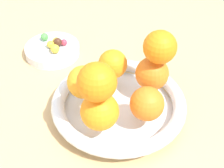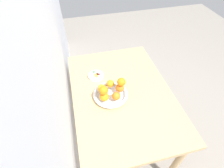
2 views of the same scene
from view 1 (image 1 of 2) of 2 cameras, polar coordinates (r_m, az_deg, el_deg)
dining_table at (r=0.80m, az=6.68°, el=-6.06°), size 1.10×0.76×0.74m
fruit_bowl at (r=0.67m, az=1.11°, el=-3.46°), size 0.26×0.26×0.04m
candy_dish at (r=0.84m, az=-9.87°, el=5.56°), size 0.13×0.13×0.02m
orange_0 at (r=0.59m, az=-2.06°, el=-4.56°), size 0.07×0.07×0.07m
orange_1 at (r=0.61m, az=5.84°, el=-3.28°), size 0.06×0.06×0.06m
orange_2 at (r=0.67m, az=6.67°, el=1.73°), size 0.07×0.07×0.07m
orange_3 at (r=0.69m, az=0.13°, el=3.35°), size 0.06×0.06×0.06m
orange_4 at (r=0.65m, az=-4.73°, el=0.33°), size 0.06×0.06×0.06m
orange_5 at (r=0.54m, az=-2.53°, el=0.34°), size 0.07×0.07×0.07m
orange_6 at (r=0.63m, az=7.98°, el=6.10°), size 0.06×0.06×0.06m
candy_ball_0 at (r=0.81m, az=-9.46°, el=5.79°), size 0.02×0.02×0.02m
candy_ball_1 at (r=0.86m, az=-11.16°, el=7.68°), size 0.02×0.02×0.02m
candy_ball_2 at (r=0.83m, az=-7.97°, el=6.86°), size 0.02×0.02×0.02m
candy_ball_3 at (r=0.83m, az=-9.03°, el=6.87°), size 0.02×0.02×0.02m
candy_ball_4 at (r=0.83m, az=-9.22°, el=7.04°), size 0.02×0.02×0.02m
candy_ball_5 at (r=0.83m, az=-10.17°, el=6.48°), size 0.02×0.02×0.02m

